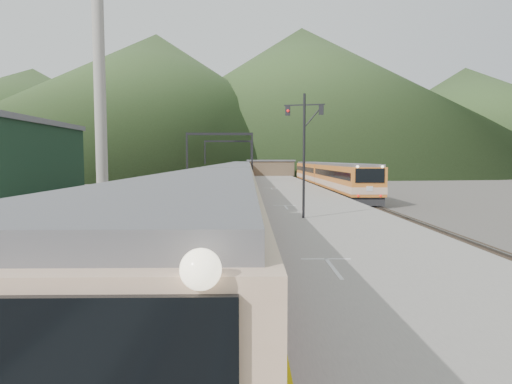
{
  "coord_description": "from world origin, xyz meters",
  "views": [
    {
      "loc": [
        1.32,
        -6.27,
        4.2
      ],
      "look_at": [
        1.8,
        22.41,
        2.0
      ],
      "focal_mm": 30.0,
      "sensor_mm": 36.0,
      "label": 1
    }
  ],
  "objects_px": {
    "worker": "(13,319)",
    "signal_mast": "(304,143)",
    "main_train": "(236,179)",
    "second_train": "(326,175)"
  },
  "relations": [
    {
      "from": "worker",
      "to": "signal_mast",
      "type": "bearing_deg",
      "value": -112.31
    },
    {
      "from": "main_train",
      "to": "signal_mast",
      "type": "xyz_separation_m",
      "value": [
        4.31,
        -21.58,
        2.99
      ]
    },
    {
      "from": "second_train",
      "to": "signal_mast",
      "type": "height_order",
      "value": "signal_mast"
    },
    {
      "from": "main_train",
      "to": "second_train",
      "type": "height_order",
      "value": "main_train"
    },
    {
      "from": "main_train",
      "to": "worker",
      "type": "relative_size",
      "value": 52.69
    },
    {
      "from": "main_train",
      "to": "second_train",
      "type": "xyz_separation_m",
      "value": [
        11.5,
        11.52,
        -0.05
      ]
    },
    {
      "from": "signal_mast",
      "to": "worker",
      "type": "bearing_deg",
      "value": -119.48
    },
    {
      "from": "main_train",
      "to": "second_train",
      "type": "relative_size",
      "value": 2.06
    },
    {
      "from": "worker",
      "to": "second_train",
      "type": "bearing_deg",
      "value": -100.65
    },
    {
      "from": "signal_mast",
      "to": "worker",
      "type": "distance_m",
      "value": 16.85
    }
  ]
}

